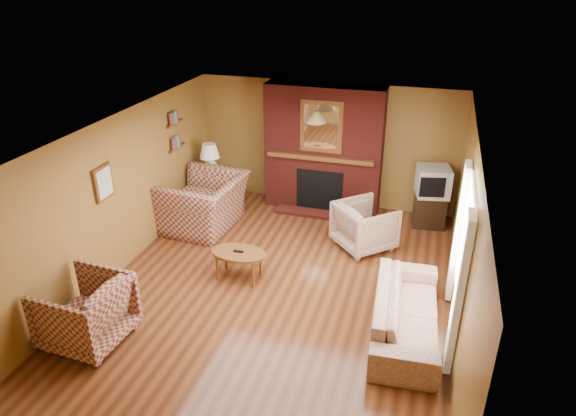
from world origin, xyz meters
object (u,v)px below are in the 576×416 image
(plaid_loveseat, at_px, (205,203))
(crt_tv, at_px, (433,181))
(plaid_armchair, at_px, (85,311))
(floral_armchair, at_px, (365,226))
(coffee_table, at_px, (239,255))
(table_lamp, at_px, (210,158))
(tv_stand, at_px, (429,210))
(side_table, at_px, (212,190))
(fireplace, at_px, (323,150))
(floral_sofa, at_px, (406,312))

(plaid_loveseat, height_order, crt_tv, crt_tv)
(plaid_armchair, bearing_deg, crt_tv, 142.35)
(plaid_loveseat, xyz_separation_m, floral_armchair, (2.89, 0.06, -0.07))
(plaid_loveseat, distance_m, floral_armchair, 2.89)
(coffee_table, height_order, table_lamp, table_lamp)
(plaid_armchair, distance_m, tv_stand, 6.04)
(tv_stand, bearing_deg, table_lamp, 179.00)
(tv_stand, bearing_deg, plaid_armchair, -137.30)
(side_table, bearing_deg, floral_armchair, -14.50)
(fireplace, distance_m, floral_armchair, 1.87)
(fireplace, xyz_separation_m, plaid_armchair, (-1.95, -4.71, -0.74))
(plaid_armchair, xyz_separation_m, floral_armchair, (2.99, 3.36, -0.04))
(floral_armchair, relative_size, side_table, 1.38)
(table_lamp, height_order, tv_stand, table_lamp)
(plaid_armchair, height_order, floral_sofa, plaid_armchair)
(floral_sofa, bearing_deg, table_lamp, 51.11)
(floral_sofa, height_order, floral_armchair, floral_armchair)
(plaid_armchair, bearing_deg, table_lamp, -174.07)
(tv_stand, distance_m, crt_tv, 0.56)
(fireplace, relative_size, plaid_loveseat, 1.66)
(fireplace, relative_size, floral_armchair, 2.73)
(side_table, bearing_deg, plaid_loveseat, -73.95)
(plaid_loveseat, bearing_deg, tv_stand, 110.91)
(plaid_loveseat, distance_m, floral_sofa, 4.25)
(table_lamp, xyz_separation_m, tv_stand, (4.15, 0.35, -0.69))
(floral_armchair, bearing_deg, plaid_loveseat, 47.72)
(floral_sofa, distance_m, coffee_table, 2.61)
(floral_armchair, xyz_separation_m, tv_stand, (1.01, 1.16, -0.10))
(plaid_loveseat, relative_size, coffee_table, 1.69)
(fireplace, distance_m, floral_sofa, 3.99)
(floral_armchair, relative_size, tv_stand, 1.46)
(plaid_armchair, bearing_deg, side_table, -174.07)
(tv_stand, height_order, crt_tv, crt_tv)
(plaid_armchair, xyz_separation_m, floral_sofa, (3.85, 1.31, -0.14))
(plaid_armchair, bearing_deg, coffee_table, 149.31)
(fireplace, bearing_deg, side_table, -165.71)
(side_table, bearing_deg, coffee_table, -57.45)
(plaid_loveseat, xyz_separation_m, side_table, (-0.25, 0.87, -0.15))
(plaid_loveseat, relative_size, floral_sofa, 0.69)
(fireplace, height_order, side_table, fireplace)
(floral_armchair, bearing_deg, tv_stand, -84.44)
(crt_tv, bearing_deg, floral_armchair, -131.16)
(floral_armchair, height_order, coffee_table, floral_armchair)
(plaid_armchair, distance_m, table_lamp, 4.21)
(coffee_table, relative_size, side_table, 1.34)
(plaid_armchair, bearing_deg, floral_armchair, 142.23)
(tv_stand, bearing_deg, side_table, 179.00)
(table_lamp, relative_size, tv_stand, 1.07)
(coffee_table, bearing_deg, tv_stand, 44.30)
(side_table, xyz_separation_m, crt_tv, (4.15, 0.34, 0.54))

